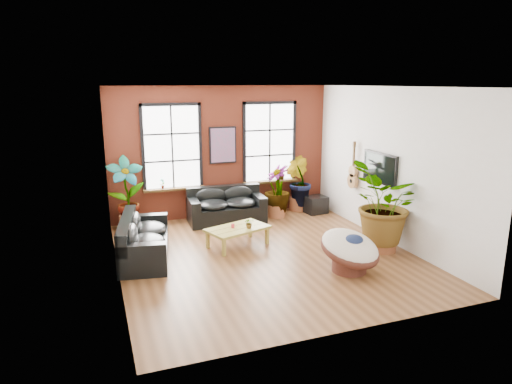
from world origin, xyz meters
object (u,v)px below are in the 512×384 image
papasan_chair (350,249)px  sofa_left (142,240)px  sofa_back (226,206)px  coffee_table (238,230)px

papasan_chair → sofa_left: bearing=127.2°
sofa_back → coffee_table: 1.90m
sofa_back → coffee_table: sofa_back is taller
sofa_left → coffee_table: sofa_left is taller
sofa_left → papasan_chair: (3.70, -2.08, 0.05)m
coffee_table → sofa_left: bearing=160.6°
sofa_left → coffee_table: size_ratio=1.52×
papasan_chair → sofa_back: bearing=85.2°
sofa_left → coffee_table: (2.09, -0.01, -0.01)m
papasan_chair → coffee_table: bearing=104.4°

